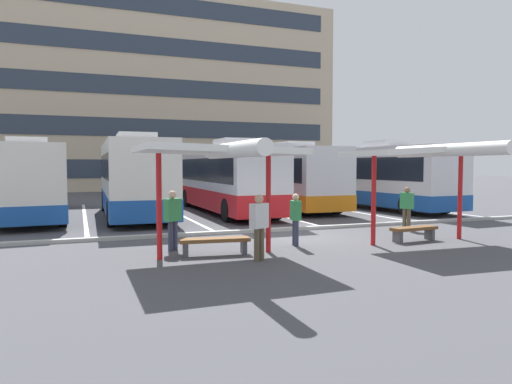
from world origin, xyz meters
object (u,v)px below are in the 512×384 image
object	(u,v)px
coach_bus_4	(368,177)
waiting_passenger_1	(173,216)
coach_bus_0	(29,181)
coach_bus_1	(134,179)
waiting_passenger_0	(259,223)
waiting_shelter_0	(219,153)
bench_0	(215,242)
bench_1	(414,230)
coach_bus_2	(225,180)
waiting_passenger_2	(407,206)
waiting_shelter_1	(425,152)
coach_bus_3	(282,178)
waiting_passenger_3	(296,216)

from	to	relation	value
coach_bus_4	waiting_passenger_1	xyz separation A→B (m)	(-13.03, -9.68, -0.75)
coach_bus_4	waiting_passenger_1	bearing A→B (deg)	-143.39
coach_bus_4	coach_bus_0	bearing A→B (deg)	175.78
coach_bus_0	coach_bus_1	size ratio (longest dim) A/B	1.22
coach_bus_4	waiting_passenger_0	distance (m)	16.37
waiting_shelter_0	bench_0	xyz separation A→B (m)	(0.00, 0.40, -2.37)
bench_0	waiting_passenger_0	distance (m)	1.53
coach_bus_0	waiting_shelter_0	distance (m)	13.63
bench_1	coach_bus_2	bearing A→B (deg)	105.22
coach_bus_0	waiting_passenger_2	size ratio (longest dim) A/B	7.79
coach_bus_1	coach_bus_0	bearing A→B (deg)	158.50
bench_1	bench_0	bearing A→B (deg)	179.75
coach_bus_0	coach_bus_4	size ratio (longest dim) A/B	1.00
waiting_shelter_1	waiting_passenger_2	distance (m)	3.53
coach_bus_2	waiting_passenger_2	xyz separation A→B (m)	(4.37, -8.56, -0.76)
waiting_shelter_0	bench_0	world-z (taller)	waiting_shelter_0
coach_bus_3	waiting_passenger_2	size ratio (longest dim) A/B	7.27
coach_bus_3	coach_bus_0	bearing A→B (deg)	-179.34
coach_bus_3	bench_1	world-z (taller)	coach_bus_3
waiting_passenger_0	coach_bus_2	bearing A→B (deg)	76.96
coach_bus_1	waiting_shelter_1	size ratio (longest dim) A/B	2.20
bench_1	waiting_passenger_2	world-z (taller)	waiting_passenger_2
bench_1	waiting_shelter_1	bearing A→B (deg)	-90.00
waiting_shelter_0	waiting_passenger_1	distance (m)	2.44
bench_0	waiting_passenger_1	size ratio (longest dim) A/B	1.13
coach_bus_3	waiting_shelter_1	bearing A→B (deg)	-93.99
coach_bus_1	waiting_passenger_2	bearing A→B (deg)	-42.17
coach_bus_1	coach_bus_4	bearing A→B (deg)	2.16
coach_bus_2	waiting_passenger_2	size ratio (longest dim) A/B	7.00
coach_bus_3	bench_0	size ratio (longest dim) A/B	6.05
waiting_shelter_0	waiting_passenger_1	xyz separation A→B (m)	(-0.93, 1.44, -1.73)
waiting_shelter_1	waiting_passenger_2	bearing A→B (deg)	61.00
coach_bus_3	coach_bus_1	bearing A→B (deg)	-166.88
coach_bus_0	waiting_passenger_1	world-z (taller)	coach_bus_0
bench_1	waiting_passenger_3	bearing A→B (deg)	171.80
coach_bus_0	bench_1	size ratio (longest dim) A/B	7.33
coach_bus_3	waiting_passenger_1	xyz separation A→B (m)	(-8.29, -11.13, -0.70)
coach_bus_4	waiting_shelter_0	bearing A→B (deg)	-137.43
waiting_passenger_3	waiting_passenger_1	bearing A→B (deg)	171.92
coach_bus_2	coach_bus_4	distance (m)	8.54
bench_1	waiting_passenger_2	bearing A→B (deg)	56.32
bench_0	waiting_passenger_1	bearing A→B (deg)	132.03
coach_bus_4	waiting_shelter_1	size ratio (longest dim) A/B	2.70
coach_bus_0	waiting_passenger_1	size ratio (longest dim) A/B	7.35
waiting_shelter_0	waiting_passenger_3	bearing A→B (deg)	19.56
waiting_passenger_3	bench_1	bearing A→B (deg)	-8.20
bench_1	waiting_passenger_2	xyz separation A→B (m)	(1.45, 2.18, 0.57)
bench_0	waiting_passenger_3	xyz separation A→B (m)	(2.62, 0.53, 0.54)
coach_bus_4	waiting_passenger_2	size ratio (longest dim) A/B	7.82
waiting_passenger_1	waiting_passenger_2	xyz separation A→B (m)	(8.86, 1.12, -0.07)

